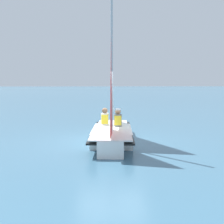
# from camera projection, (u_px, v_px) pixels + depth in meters

# --- Properties ---
(ground_plane) EXTENTS (260.00, 260.00, 0.00)m
(ground_plane) POSITION_uv_depth(u_px,v_px,m) (112.00, 142.00, 10.09)
(ground_plane) COLOR #38607A
(sailboat_main) EXTENTS (4.64, 1.70, 5.08)m
(sailboat_main) POSITION_uv_depth(u_px,v_px,m) (112.00, 122.00, 10.06)
(sailboat_main) COLOR white
(sailboat_main) RESTS_ON ground_plane
(sailor_helm) EXTENTS (0.36, 0.32, 1.16)m
(sailor_helm) POSITION_uv_depth(u_px,v_px,m) (118.00, 123.00, 10.59)
(sailor_helm) COLOR black
(sailor_helm) RESTS_ON ground_plane
(sailor_crew) EXTENTS (0.36, 0.32, 1.16)m
(sailor_crew) POSITION_uv_depth(u_px,v_px,m) (105.00, 122.00, 10.93)
(sailor_crew) COLOR black
(sailor_crew) RESTS_ON ground_plane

